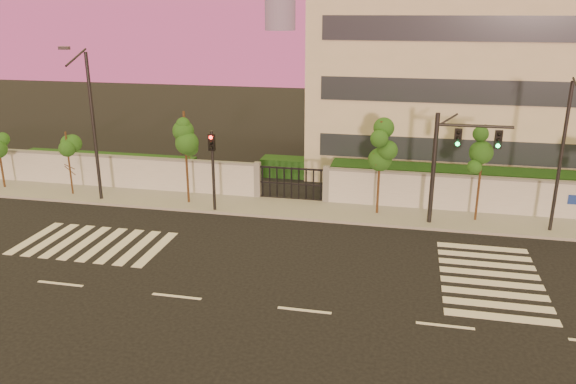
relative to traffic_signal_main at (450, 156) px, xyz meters
name	(u,v)px	position (x,y,z in m)	size (l,w,h in m)	color
ground	(304,311)	(-5.39, -9.84, -3.64)	(120.00, 120.00, 0.00)	black
sidewalk	(340,212)	(-5.39, 0.66, -3.57)	(60.00, 3.00, 0.15)	gray
perimeter_wall	(346,187)	(-5.29, 2.16, -2.57)	(60.00, 0.36, 2.20)	#AFB2B7
hedge_row	(368,178)	(-4.23, 4.90, -2.83)	(41.00, 4.25, 1.80)	#0F3416
institutional_building	(499,78)	(3.61, 12.15, 2.51)	(24.40, 12.40, 12.25)	beige
road_markings	(285,263)	(-6.97, -6.08, -3.64)	(57.00, 7.62, 0.02)	silver
street_tree_b	(68,149)	(-21.21, 0.37, -0.79)	(1.30, 1.03, 3.87)	#382314
street_tree_c	(186,137)	(-13.92, 0.37, 0.27)	(1.56, 1.24, 5.32)	#382314
street_tree_d	(381,147)	(-3.40, 0.84, 0.12)	(1.65, 1.31, 5.11)	#382314
street_tree_e	(483,151)	(1.64, 0.85, 0.13)	(1.50, 1.20, 5.14)	#382314
traffic_signal_main	(450,156)	(0.00, 0.00, 0.00)	(3.65, 0.36, 5.77)	black
traffic_signal_secondary	(213,161)	(-12.09, -0.55, -0.79)	(0.35, 0.34, 4.51)	black
streetlight_west	(91,120)	(-19.11, -0.29, 1.09)	(0.52, 2.11, 8.76)	black
streetlight_east	(563,151)	(5.09, -0.03, 0.56)	(0.46, 1.87, 7.78)	black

